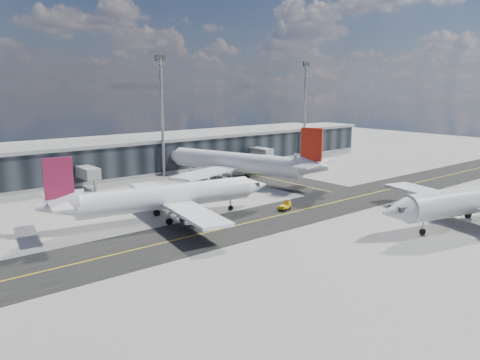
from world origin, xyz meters
The scene contains 8 objects.
ground centered at (0.00, 0.00, 0.00)m, with size 300.00×300.00×0.00m, color gray.
taxiway_lanes centered at (3.91, 10.74, 0.01)m, with size 180.00×63.00×0.03m.
terminal_concourse centered at (0.04, 54.93, 4.09)m, with size 152.00×19.80×8.80m.
floodlight_masts centered at (0.00, 48.00, 15.61)m, with size 102.50×0.70×28.90m.
airliner_af centered at (-19.63, 13.94, 3.85)m, with size 39.32×33.68×11.67m.
airliner_redtail centered at (9.97, 31.32, 4.39)m, with size 37.82×43.84×13.28m.
baggage_tug centered at (0.42, 5.98, 0.80)m, with size 2.78×1.90×1.59m.
service_van centered at (24.42, 29.99, 0.81)m, with size 2.69×5.84×1.62m, color white.
Camera 1 is at (-57.12, -51.57, 21.69)m, focal length 35.00 mm.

